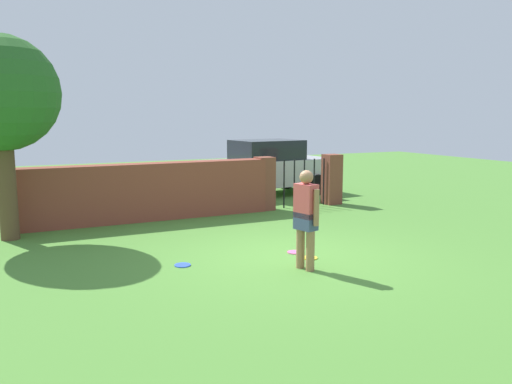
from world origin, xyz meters
TOP-DOWN VIEW (x-y plane):
  - ground_plane at (0.00, 0.00)m, footprint 40.00×40.00m
  - brick_wall at (-1.50, 4.31)m, footprint 6.12×0.50m
  - tree at (-4.43, 3.61)m, footprint 2.26×2.26m
  - person at (-0.13, -0.71)m, footprint 0.30×0.53m
  - fence_gate at (2.72, 4.31)m, footprint 2.56×0.44m
  - car at (2.88, 6.59)m, footprint 4.35×2.26m
  - frisbee_blue at (-1.87, 0.34)m, footprint 0.27×0.27m
  - frisbee_pink at (0.22, 0.24)m, footprint 0.27×0.27m
  - frisbee_yellow at (0.28, -0.20)m, footprint 0.27×0.27m

SIDE VIEW (x-z plane):
  - ground_plane at x=0.00m, z-range 0.00..0.00m
  - frisbee_blue at x=-1.87m, z-range 0.00..0.02m
  - frisbee_pink at x=0.22m, z-range 0.00..0.02m
  - frisbee_yellow at x=0.28m, z-range 0.00..0.02m
  - brick_wall at x=-1.50m, z-range 0.00..1.36m
  - fence_gate at x=2.72m, z-range 0.00..1.40m
  - car at x=2.88m, z-range 0.00..1.72m
  - person at x=-0.13m, z-range 0.09..1.71m
  - tree at x=-4.43m, z-range 0.85..4.89m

